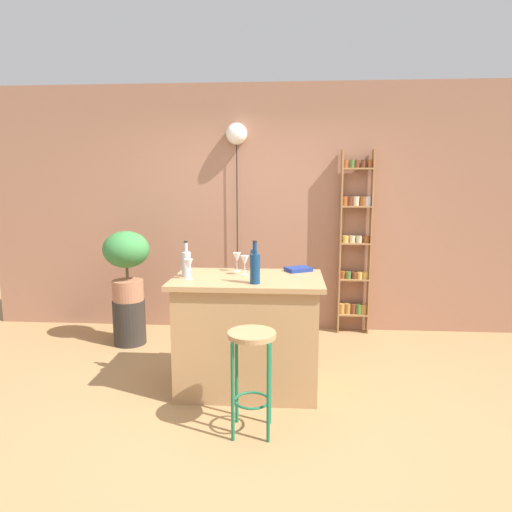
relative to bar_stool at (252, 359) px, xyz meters
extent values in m
plane|color=#A37A4C|center=(-0.09, 0.40, -0.53)|extent=(12.00, 12.00, 0.00)
cube|color=#9E6B51|center=(-0.09, 2.35, 0.87)|extent=(6.40, 0.10, 2.80)
cube|color=tan|center=(-0.09, 0.70, -0.08)|extent=(1.13, 0.70, 0.91)
cube|color=tan|center=(-0.09, 0.70, 0.40)|extent=(1.22, 0.76, 0.04)
cylinder|color=#196642|center=(-0.12, -0.12, -0.19)|extent=(0.02, 0.02, 0.69)
cylinder|color=#196642|center=(0.12, -0.12, -0.19)|extent=(0.02, 0.02, 0.69)
cylinder|color=#196642|center=(-0.12, 0.12, -0.19)|extent=(0.02, 0.02, 0.69)
cylinder|color=#196642|center=(0.12, 0.12, -0.19)|extent=(0.02, 0.02, 0.69)
torus|color=#196642|center=(0.00, 0.00, -0.30)|extent=(0.26, 0.26, 0.02)
cylinder|color=tan|center=(0.00, 0.00, 0.17)|extent=(0.33, 0.33, 0.03)
cube|color=#9E7042|center=(0.82, 2.21, 0.50)|extent=(0.02, 0.13, 2.07)
cube|color=#9E7042|center=(1.16, 2.21, 0.50)|extent=(0.02, 0.13, 2.07)
cube|color=#9E7042|center=(0.99, 2.21, -0.33)|extent=(0.32, 0.13, 0.02)
cylinder|color=#AD7A38|center=(0.86, 2.20, -0.26)|extent=(0.07, 0.07, 0.12)
cylinder|color=#AD7A38|center=(0.93, 2.22, -0.26)|extent=(0.07, 0.07, 0.12)
cylinder|color=brown|center=(0.99, 2.21, -0.26)|extent=(0.07, 0.07, 0.12)
cylinder|color=#4C7033|center=(1.05, 2.21, -0.26)|extent=(0.07, 0.07, 0.12)
cylinder|color=#AD7A38|center=(1.11, 2.20, -0.26)|extent=(0.07, 0.07, 0.12)
cube|color=#9E7042|center=(0.99, 2.21, 0.09)|extent=(0.32, 0.13, 0.02)
cylinder|color=#994C23|center=(0.87, 2.22, 0.13)|extent=(0.07, 0.07, 0.08)
cylinder|color=#4C7033|center=(0.92, 2.20, 0.13)|extent=(0.07, 0.07, 0.08)
cylinder|color=brown|center=(0.99, 2.21, 0.13)|extent=(0.07, 0.07, 0.08)
cylinder|color=gold|center=(1.05, 2.20, 0.13)|extent=(0.07, 0.07, 0.08)
cylinder|color=gold|center=(1.12, 2.21, 0.13)|extent=(0.07, 0.07, 0.08)
cube|color=#9E7042|center=(0.99, 2.21, 0.50)|extent=(0.32, 0.13, 0.02)
cylinder|color=gold|center=(0.88, 2.21, 0.55)|extent=(0.07, 0.07, 0.08)
cylinder|color=beige|center=(0.96, 2.22, 0.55)|extent=(0.07, 0.07, 0.08)
cylinder|color=beige|center=(1.03, 2.21, 0.55)|extent=(0.07, 0.07, 0.08)
cylinder|color=#994C23|center=(1.11, 2.21, 0.55)|extent=(0.07, 0.07, 0.08)
cube|color=#9E7042|center=(0.99, 2.21, 0.91)|extent=(0.32, 0.13, 0.02)
cylinder|color=#994C23|center=(0.86, 2.21, 0.97)|extent=(0.07, 0.07, 0.10)
cylinder|color=brown|center=(0.92, 2.22, 0.97)|extent=(0.07, 0.07, 0.10)
cylinder|color=beige|center=(0.98, 2.21, 0.97)|extent=(0.07, 0.07, 0.10)
cylinder|color=#994C23|center=(1.06, 2.21, 0.97)|extent=(0.07, 0.07, 0.10)
cylinder|color=silver|center=(1.11, 2.20, 0.97)|extent=(0.07, 0.07, 0.10)
cube|color=#9E7042|center=(0.99, 2.21, 1.33)|extent=(0.32, 0.13, 0.02)
cylinder|color=#994C23|center=(0.85, 2.22, 1.38)|extent=(0.06, 0.06, 0.08)
cylinder|color=#4C7033|center=(0.93, 2.22, 1.38)|extent=(0.06, 0.06, 0.08)
cylinder|color=brown|center=(0.98, 2.22, 1.38)|extent=(0.06, 0.06, 0.08)
cylinder|color=brown|center=(1.05, 2.21, 1.38)|extent=(0.06, 0.06, 0.08)
cylinder|color=#994C23|center=(1.12, 2.21, 1.38)|extent=(0.06, 0.06, 0.08)
cylinder|color=#2D2823|center=(-1.45, 1.65, -0.30)|extent=(0.34, 0.34, 0.48)
cylinder|color=#A86B4C|center=(-1.45, 1.65, 0.05)|extent=(0.32, 0.32, 0.22)
cylinder|color=brown|center=(-1.45, 1.65, 0.24)|extent=(0.03, 0.03, 0.16)
ellipsoid|color=#387F3D|center=(-1.45, 1.65, 0.49)|extent=(0.48, 0.43, 0.38)
cylinder|color=navy|center=(-0.06, 1.00, 0.51)|extent=(0.06, 0.06, 0.18)
cylinder|color=navy|center=(-0.06, 1.00, 0.63)|extent=(0.02, 0.02, 0.07)
cylinder|color=black|center=(-0.06, 1.00, 0.67)|extent=(0.03, 0.03, 0.01)
cylinder|color=#B2B2B7|center=(-0.60, 0.70, 0.52)|extent=(0.08, 0.08, 0.20)
cylinder|color=#B2B2B7|center=(-0.60, 0.70, 0.66)|extent=(0.03, 0.03, 0.08)
cylinder|color=black|center=(-0.60, 0.70, 0.70)|extent=(0.03, 0.03, 0.01)
cylinder|color=navy|center=(-0.01, 0.47, 0.53)|extent=(0.08, 0.08, 0.23)
cylinder|color=navy|center=(-0.01, 0.47, 0.69)|extent=(0.03, 0.03, 0.09)
cylinder|color=black|center=(-0.01, 0.47, 0.74)|extent=(0.03, 0.03, 0.01)
cylinder|color=silver|center=(-0.20, 0.94, 0.42)|extent=(0.06, 0.06, 0.00)
cylinder|color=silver|center=(-0.20, 0.94, 0.46)|extent=(0.01, 0.01, 0.08)
cone|color=silver|center=(-0.20, 0.94, 0.54)|extent=(0.07, 0.07, 0.08)
cylinder|color=silver|center=(-0.55, 0.59, 0.42)|extent=(0.06, 0.06, 0.00)
cylinder|color=silver|center=(-0.55, 0.59, 0.46)|extent=(0.01, 0.01, 0.08)
cone|color=silver|center=(-0.55, 0.59, 0.54)|extent=(0.07, 0.07, 0.08)
cylinder|color=silver|center=(-0.12, 0.79, 0.42)|extent=(0.06, 0.06, 0.00)
cylinder|color=silver|center=(-0.12, 0.79, 0.46)|extent=(0.01, 0.01, 0.08)
cone|color=silver|center=(-0.12, 0.79, 0.54)|extent=(0.07, 0.07, 0.08)
cube|color=navy|center=(0.33, 0.98, 0.43)|extent=(0.26, 0.23, 0.03)
cylinder|color=black|center=(-0.35, 2.24, 0.59)|extent=(0.01, 0.01, 2.24)
sphere|color=white|center=(-0.35, 2.24, 1.71)|extent=(0.24, 0.24, 0.24)
camera|label=1|loc=(0.24, -2.94, 1.20)|focal=32.04mm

